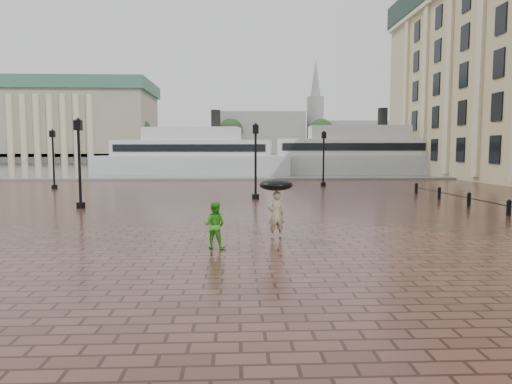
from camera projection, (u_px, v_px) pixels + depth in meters
ground at (173, 250)px, 13.30m from camera, size 300.00×300.00×0.00m
harbour_water at (228, 163)px, 104.84m from camera, size 240.00×240.00×0.00m
quay_edge at (218, 180)px, 45.14m from camera, size 80.00×0.60×0.30m
far_shore at (232, 156)px, 172.41m from camera, size 300.00×60.00×2.00m
museum at (68, 118)px, 153.60m from camera, size 57.00×32.50×26.00m
distant_skyline at (365, 133)px, 163.75m from camera, size 102.50×22.00×33.00m
far_trees at (231, 131)px, 149.76m from camera, size 188.00×8.00×13.50m
bollard_row at (509, 207)px, 20.32m from camera, size 0.22×21.22×0.73m
street_lamps at (186, 159)px, 30.43m from camera, size 21.44×14.44×4.40m
adult_pedestrian at (276, 215)px, 15.05m from camera, size 0.65×0.50×1.57m
child_pedestrian at (215, 225)px, 13.47m from camera, size 0.80×0.70×1.39m
ferry_near at (193, 155)px, 55.30m from camera, size 24.18×8.50×7.76m
ferry_far at (358, 155)px, 56.13m from camera, size 24.99×7.49×8.09m
umbrella at (276, 185)px, 14.96m from camera, size 1.10×1.10×1.11m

